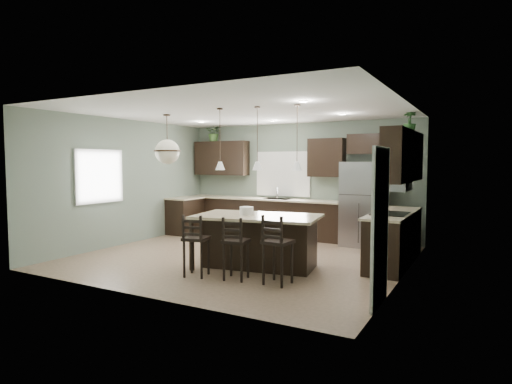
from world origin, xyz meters
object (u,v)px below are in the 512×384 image
at_px(kitchen_island, 257,242).
at_px(bar_stool_right, 278,250).
at_px(refrigerator, 363,204).
at_px(bar_stool_center, 236,248).
at_px(bar_stool_left, 196,245).
at_px(plant_back_left, 214,133).
at_px(serving_dish, 247,211).

height_order(kitchen_island, bar_stool_right, bar_stool_right).
height_order(refrigerator, bar_stool_center, refrigerator).
distance_m(refrigerator, kitchen_island, 3.09).
bearing_deg(bar_stool_center, bar_stool_left, -177.45).
xyz_separation_m(bar_stool_left, plant_back_left, (-2.43, 4.10, 2.13)).
bearing_deg(kitchen_island, bar_stool_center, -94.44).
relative_size(kitchen_island, bar_stool_center, 2.13).
distance_m(bar_stool_left, plant_back_left, 5.22).
relative_size(refrigerator, serving_dish, 7.71).
bearing_deg(bar_stool_right, kitchen_island, 139.44).
xyz_separation_m(bar_stool_center, bar_stool_right, (0.69, 0.07, 0.03)).
distance_m(bar_stool_left, bar_stool_right, 1.37).
height_order(bar_stool_left, bar_stool_center, bar_stool_left).
bearing_deg(kitchen_island, bar_stool_left, -130.68).
height_order(kitchen_island, plant_back_left, plant_back_left).
xyz_separation_m(kitchen_island, bar_stool_center, (0.07, -0.82, 0.04)).
xyz_separation_m(refrigerator, bar_stool_right, (-0.35, -3.60, -0.39)).
distance_m(bar_stool_center, bar_stool_right, 0.70).
distance_m(refrigerator, serving_dish, 3.16).
bearing_deg(bar_stool_center, kitchen_island, 84.93).
bearing_deg(kitchen_island, plant_back_left, 124.79).
bearing_deg(bar_stool_left, bar_stool_center, -1.25).
relative_size(bar_stool_left, bar_stool_center, 1.01).
bearing_deg(serving_dish, kitchen_island, 9.21).
bearing_deg(kitchen_island, serving_dish, 180.00).
bearing_deg(refrigerator, bar_stool_right, -95.51).
xyz_separation_m(serving_dish, bar_stool_right, (0.96, -0.72, -0.46)).
height_order(serving_dish, bar_stool_center, serving_dish).
distance_m(refrigerator, bar_stool_center, 3.84).
relative_size(bar_stool_left, bar_stool_right, 0.95).
bearing_deg(bar_stool_right, plant_back_left, 138.31).
height_order(kitchen_island, bar_stool_left, bar_stool_left).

